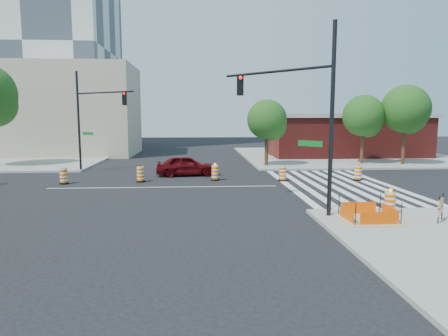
# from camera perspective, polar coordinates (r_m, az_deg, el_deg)

# --- Properties ---
(ground) EXTENTS (120.00, 120.00, 0.00)m
(ground) POSITION_cam_1_polar(r_m,az_deg,el_deg) (24.81, -8.64, -2.73)
(ground) COLOR black
(ground) RESTS_ON ground
(sidewalk_ne) EXTENTS (22.00, 22.00, 0.15)m
(sidewalk_ne) POSITION_cam_1_polar(r_m,az_deg,el_deg) (45.41, 16.73, 1.69)
(sidewalk_ne) COLOR gray
(sidewalk_ne) RESTS_ON ground
(sidewalk_nw) EXTENTS (22.00, 22.00, 0.15)m
(sidewalk_nw) POSITION_cam_1_polar(r_m,az_deg,el_deg) (47.08, -29.06, 1.26)
(sidewalk_nw) COLOR gray
(sidewalk_nw) RESTS_ON ground
(crosswalk_east) EXTENTS (6.75, 13.50, 0.01)m
(crosswalk_east) POSITION_cam_1_polar(r_m,az_deg,el_deg) (26.24, 15.95, -2.37)
(crosswalk_east) COLOR silver
(crosswalk_east) RESTS_ON ground
(lane_centerline) EXTENTS (14.00, 0.12, 0.01)m
(lane_centerline) POSITION_cam_1_polar(r_m,az_deg,el_deg) (24.81, -8.64, -2.72)
(lane_centerline) COLOR silver
(lane_centerline) RESTS_ON ground
(excavation_pit) EXTENTS (2.20, 2.20, 0.90)m
(excavation_pit) POSITION_cam_1_polar(r_m,az_deg,el_deg) (17.29, 19.90, -6.75)
(excavation_pit) COLOR tan
(excavation_pit) RESTS_ON ground
(brick_storefront) EXTENTS (16.50, 8.50, 4.60)m
(brick_storefront) POSITION_cam_1_polar(r_m,az_deg,el_deg) (45.26, 16.83, 4.51)
(brick_storefront) COLOR maroon
(brick_storefront) RESTS_ON ground
(beige_midrise) EXTENTS (14.00, 10.00, 10.00)m
(beige_midrise) POSITION_cam_1_polar(r_m,az_deg,el_deg) (48.46, -20.90, 7.69)
(beige_midrise) COLOR tan
(beige_midrise) RESTS_ON ground
(red_coupe) EXTENTS (4.62, 2.26, 1.52)m
(red_coupe) POSITION_cam_1_polar(r_m,az_deg,el_deg) (29.40, -5.39, 0.39)
(red_coupe) COLOR #4F060A
(red_coupe) RESTS_ON ground
(signal_pole_se) EXTENTS (4.14, 4.60, 8.00)m
(signal_pole_se) POSITION_cam_1_polar(r_m,az_deg,el_deg) (18.01, 10.52, 9.13)
(signal_pole_se) COLOR black
(signal_pole_se) RESTS_ON ground
(signal_pole_nw) EXTENTS (4.89, 3.30, 7.64)m
(signal_pole_nw) POSITION_cam_1_polar(r_m,az_deg,el_deg) (32.06, -18.25, 7.67)
(signal_pole_nw) COLOR black
(signal_pole_nw) RESTS_ON ground
(pit_drum) EXTENTS (0.56, 0.56, 1.10)m
(pit_drum) POSITION_cam_1_polar(r_m,az_deg,el_deg) (18.66, 22.62, -4.66)
(pit_drum) COLOR black
(pit_drum) RESTS_ON ground
(barricade) EXTENTS (0.65, 0.73, 1.09)m
(barricade) POSITION_cam_1_polar(r_m,az_deg,el_deg) (18.12, 28.56, -4.87)
(barricade) COLOR #E76404
(barricade) RESTS_ON ground
(tree_north_c) EXTENTS (3.44, 3.39, 5.76)m
(tree_north_c) POSITION_cam_1_polar(r_m,az_deg,el_deg) (34.43, 6.21, 6.57)
(tree_north_c) COLOR #382314
(tree_north_c) RESTS_ON ground
(tree_north_d) EXTENTS (3.66, 3.66, 6.22)m
(tree_north_d) POSITION_cam_1_polar(r_m,az_deg,el_deg) (37.69, 19.34, 6.73)
(tree_north_d) COLOR #382314
(tree_north_d) RESTS_ON ground
(tree_north_e) EXTENTS (4.15, 4.15, 7.05)m
(tree_north_e) POSITION_cam_1_polar(r_m,az_deg,el_deg) (38.43, 24.52, 7.33)
(tree_north_e) COLOR #382314
(tree_north_e) RESTS_ON ground
(median_drum_1) EXTENTS (0.60, 0.60, 1.02)m
(median_drum_1) POSITION_cam_1_polar(r_m,az_deg,el_deg) (27.61, -21.91, -1.15)
(median_drum_1) COLOR black
(median_drum_1) RESTS_ON ground
(median_drum_2) EXTENTS (0.60, 0.60, 1.02)m
(median_drum_2) POSITION_cam_1_polar(r_m,az_deg,el_deg) (26.97, -11.83, -0.97)
(median_drum_2) COLOR black
(median_drum_2) RESTS_ON ground
(median_drum_3) EXTENTS (0.60, 0.60, 1.18)m
(median_drum_3) POSITION_cam_1_polar(r_m,az_deg,el_deg) (27.10, -1.27, -0.75)
(median_drum_3) COLOR black
(median_drum_3) RESTS_ON ground
(median_drum_4) EXTENTS (0.60, 0.60, 1.02)m
(median_drum_4) POSITION_cam_1_polar(r_m,az_deg,el_deg) (27.09, 8.37, -0.85)
(median_drum_4) COLOR black
(median_drum_4) RESTS_ON ground
(median_drum_5) EXTENTS (0.60, 0.60, 1.02)m
(median_drum_5) POSITION_cam_1_polar(r_m,az_deg,el_deg) (28.54, 18.60, -0.74)
(median_drum_5) COLOR black
(median_drum_5) RESTS_ON ground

